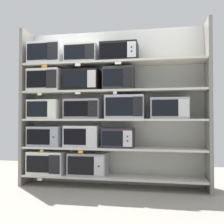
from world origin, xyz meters
name	(u,v)px	position (x,y,z in m)	size (l,w,h in m)	color
ground	(95,211)	(0.00, -1.00, -0.01)	(6.67, 6.00, 0.02)	gray
back_panel	(115,107)	(0.00, 0.22, 1.19)	(2.87, 0.04, 2.38)	#B2B2AD
upright_left	(27,107)	(-1.37, 0.00, 1.19)	(0.05, 0.41, 2.38)	gray
upright_right	(209,105)	(1.37, 0.00, 1.19)	(0.05, 0.41, 2.38)	gray
shelf_0	(112,177)	(0.00, 0.00, 0.15)	(2.67, 0.41, 0.03)	beige
microwave_0	(48,162)	(-1.00, 0.00, 0.34)	(0.55, 0.41, 0.34)	silver
microwave_1	(88,164)	(-0.36, 0.00, 0.33)	(0.57, 0.35, 0.33)	#A3A4AD
price_tag_0	(40,180)	(-1.04, -0.21, 0.11)	(0.08, 0.00, 0.04)	beige
shelf_1	(112,148)	(0.00, 0.00, 0.57)	(2.67, 0.41, 0.03)	beige
microwave_2	(47,136)	(-1.02, 0.00, 0.74)	(0.51, 0.40, 0.30)	#989FAA
microwave_3	(83,136)	(-0.45, 0.00, 0.74)	(0.52, 0.34, 0.31)	silver
microwave_4	(118,138)	(0.10, 0.00, 0.73)	(0.46, 0.35, 0.28)	#302733
price_tag_1	(42,151)	(-1.01, -0.21, 0.53)	(0.05, 0.00, 0.03)	orange
price_tag_2	(81,152)	(-0.42, -0.21, 0.53)	(0.07, 0.00, 0.04)	orange
shelf_2	(112,120)	(0.00, 0.00, 0.99)	(2.67, 0.41, 0.03)	beige
microwave_5	(46,110)	(-1.04, 0.00, 1.15)	(0.48, 0.40, 0.29)	silver
microwave_6	(83,109)	(-0.44, 0.00, 1.15)	(0.54, 0.36, 0.29)	#A59BA5
microwave_7	(125,107)	(0.20, 0.00, 1.17)	(0.56, 0.41, 0.34)	#B4B4C0
microwave_8	(169,108)	(0.83, 0.00, 1.15)	(0.52, 0.39, 0.29)	#9EA1A6
shelf_3	(112,92)	(0.00, 0.00, 1.41)	(2.67, 0.41, 0.03)	beige
microwave_9	(47,81)	(-1.03, 0.00, 1.59)	(0.50, 0.44, 0.34)	silver
microwave_10	(83,81)	(-0.45, 0.00, 1.58)	(0.51, 0.39, 0.31)	black
microwave_11	(119,79)	(0.10, 0.00, 1.59)	(0.44, 0.35, 0.33)	#2D3130
price_tag_3	(40,94)	(-1.05, -0.21, 1.37)	(0.06, 0.00, 0.04)	beige
price_tag_4	(78,93)	(-0.46, -0.21, 1.37)	(0.08, 0.00, 0.03)	white
price_tag_5	(115,93)	(0.08, -0.21, 1.37)	(0.05, 0.00, 0.04)	white
shelf_4	(112,63)	(0.00, 0.00, 1.83)	(2.67, 0.41, 0.03)	beige
microwave_12	(48,55)	(-1.02, 0.00, 2.00)	(0.51, 0.42, 0.32)	silver
microwave_13	(82,54)	(-0.46, 0.00, 1.98)	(0.49, 0.35, 0.28)	silver
microwave_14	(119,53)	(0.11, 0.00, 1.98)	(0.55, 0.35, 0.28)	black
price_tag_6	(44,66)	(-0.98, -0.21, 1.79)	(0.09, 0.00, 0.04)	orange
price_tag_7	(78,65)	(-0.46, -0.21, 1.78)	(0.08, 0.00, 0.04)	white
price_tag_8	(118,63)	(0.12, -0.21, 1.79)	(0.09, 0.00, 0.04)	white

